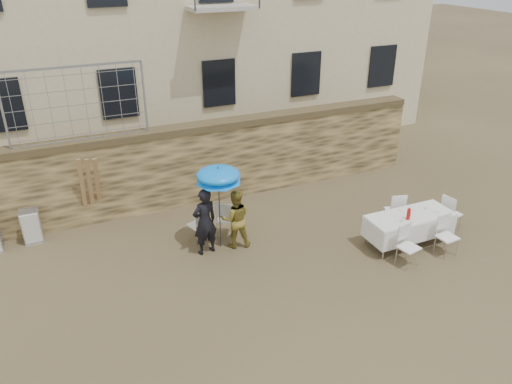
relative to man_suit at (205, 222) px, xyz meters
name	(u,v)px	position (x,y,z in m)	size (l,w,h in m)	color
ground	(281,301)	(0.82, -2.34, -0.82)	(80.00, 80.00, 0.00)	brown
stone_wall	(202,163)	(0.82, 2.66, 0.28)	(13.00, 0.50, 2.20)	olive
chain_link_fence	(77,105)	(-2.18, 2.66, 2.28)	(3.20, 0.06, 1.80)	gray
man_suit	(205,222)	(0.00, 0.00, 0.00)	(0.60, 0.39, 1.64)	black
woman_dress	(235,219)	(0.75, 0.00, -0.09)	(0.71, 0.55, 1.46)	gold
umbrella	(218,178)	(0.40, 0.10, 0.99)	(1.04, 1.04, 1.93)	#3F3F44
couple_chair_left	(198,224)	(0.00, 0.55, -0.34)	(0.48, 0.48, 0.96)	white
couple_chair_right	(226,218)	(0.70, 0.55, -0.34)	(0.48, 0.48, 0.96)	white
banquet_table	(410,216)	(4.59, -1.55, -0.09)	(2.10, 0.85, 0.78)	white
soda_bottle	(409,214)	(4.39, -1.70, 0.08)	(0.09, 0.09, 0.26)	red
table_chair_front_left	(409,246)	(3.99, -2.30, -0.34)	(0.48, 0.48, 0.96)	white
table_chair_front_right	(448,236)	(5.09, -2.30, -0.34)	(0.48, 0.48, 0.96)	white
table_chair_back	(395,209)	(4.79, -0.75, -0.34)	(0.48, 0.48, 0.96)	white
table_chair_side	(451,213)	(5.99, -1.45, -0.34)	(0.48, 0.48, 0.96)	white
chair_stack_right	(31,223)	(-3.69, 2.24, -0.36)	(0.46, 0.47, 0.92)	white
wood_planks	(96,190)	(-2.09, 2.31, 0.18)	(0.70, 0.20, 2.00)	#A37749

